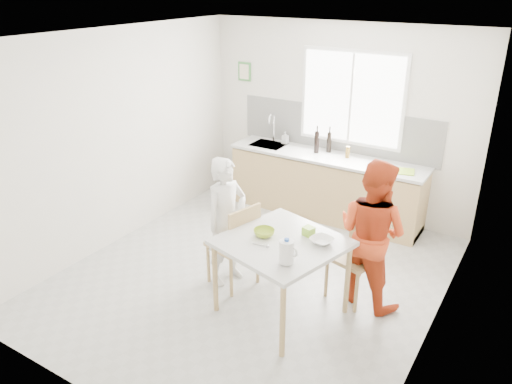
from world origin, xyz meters
TOP-DOWN VIEW (x-y plane):
  - ground at (0.00, 0.00)m, footprint 4.50×4.50m
  - room_shell at (0.00, 0.00)m, footprint 4.50×4.50m
  - window at (0.20, 2.23)m, footprint 1.50×0.06m
  - backsplash at (0.00, 2.24)m, footprint 3.00×0.02m
  - picture_frame at (-1.55, 2.23)m, footprint 0.22×0.03m
  - kitchen_counter at (-0.00, 1.95)m, footprint 2.84×0.64m
  - dining_table at (0.60, -0.41)m, footprint 1.32×1.32m
  - chair_left at (-0.06, -0.24)m, footprint 0.56×0.56m
  - chair_far at (1.14, 0.30)m, footprint 0.56×0.56m
  - person_white at (-0.22, -0.20)m, footprint 0.48×0.61m
  - person_red at (1.27, 0.27)m, footprint 0.91×0.79m
  - bowl_green at (0.39, -0.41)m, footprint 0.26×0.26m
  - bowl_white at (0.95, -0.25)m, footprint 0.27×0.27m
  - milk_jug at (0.84, -0.76)m, footprint 0.19×0.14m
  - green_box at (0.76, -0.17)m, footprint 0.12×0.12m
  - spoon at (0.46, -0.60)m, footprint 0.16×0.03m
  - cutting_board at (1.07, 1.87)m, footprint 0.40×0.33m
  - wine_bottle_a at (-0.18, 1.98)m, footprint 0.07×0.07m
  - wine_bottle_b at (-0.04, 2.10)m, footprint 0.07×0.07m
  - jar_amber at (0.28, 2.01)m, footprint 0.06×0.06m
  - soap_bottle at (-0.76, 2.12)m, footprint 0.08×0.08m

SIDE VIEW (x-z plane):
  - ground at x=0.00m, z-range 0.00..0.00m
  - kitchen_counter at x=0.00m, z-range -0.27..1.10m
  - chair_far at x=1.14m, z-range 0.05..1.04m
  - chair_left at x=-0.06m, z-range 0.05..1.05m
  - person_white at x=-0.22m, z-range 0.00..1.48m
  - dining_table at x=0.60m, z-range 0.33..1.16m
  - person_red at x=1.27m, z-range 0.00..1.60m
  - spoon at x=0.46m, z-range 0.84..0.85m
  - bowl_white at x=0.95m, z-range 0.83..0.89m
  - bowl_green at x=0.39m, z-range 0.83..0.90m
  - green_box at x=0.76m, z-range 0.83..0.92m
  - cutting_board at x=1.07m, z-range 0.92..0.93m
  - milk_jug at x=0.84m, z-range 0.84..1.08m
  - jar_amber at x=0.28m, z-range 0.92..1.08m
  - soap_bottle at x=-0.76m, z-range 0.92..1.10m
  - wine_bottle_b at x=-0.04m, z-range 0.92..1.22m
  - wine_bottle_a at x=-0.18m, z-range 0.92..1.24m
  - backsplash at x=0.00m, z-range 0.90..1.55m
  - room_shell at x=0.00m, z-range -0.61..3.89m
  - window at x=0.20m, z-range 1.05..2.35m
  - picture_frame at x=-1.55m, z-range 1.76..2.04m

